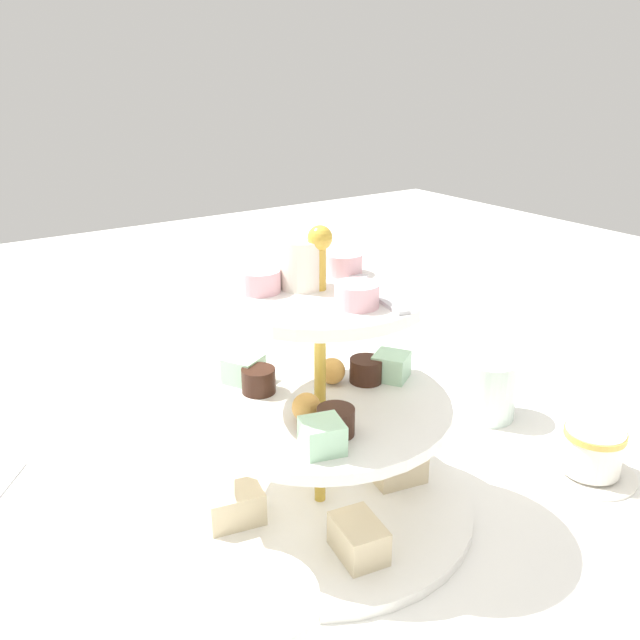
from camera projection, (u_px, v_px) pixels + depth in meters
ground_plane at (320, 508)px, 0.62m from camera, size 2.40×2.40×0.00m
tiered_serving_stand at (320, 427)px, 0.59m from camera, size 0.28×0.28×0.26m
water_glass_short_left at (488, 388)px, 0.77m from camera, size 0.06×0.06×0.07m
teacup_with_saucer at (592, 454)px, 0.67m from camera, size 0.09×0.09×0.05m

